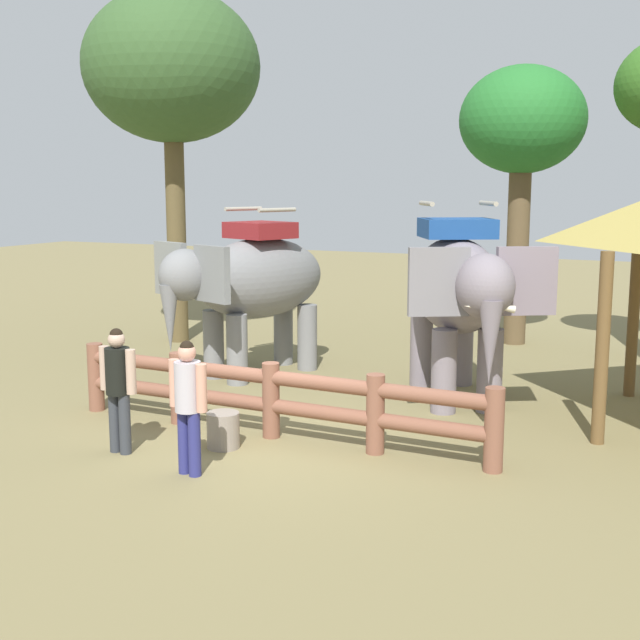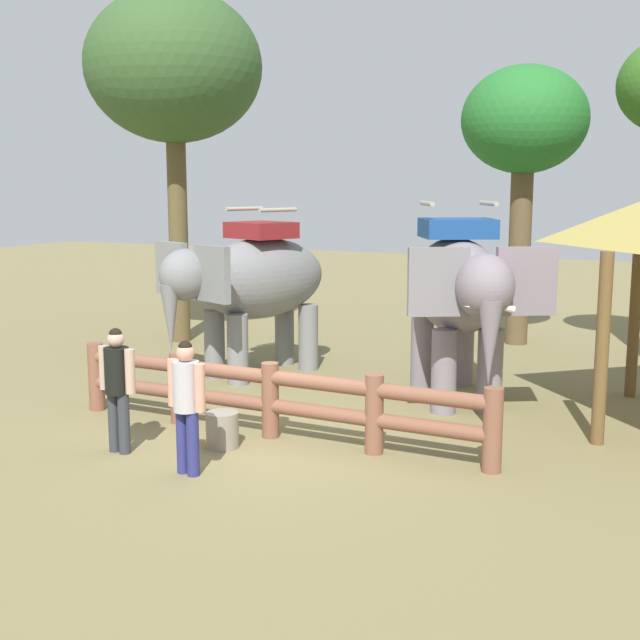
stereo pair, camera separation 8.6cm
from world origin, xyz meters
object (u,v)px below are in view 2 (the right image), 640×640
tourist_woman_in_black (187,398)px  feed_bucket (222,430)px  log_fence (270,395)px  elephant_near_left (252,282)px  tree_back_center (524,127)px  tree_far_left (174,70)px  tourist_man_in_blue (117,381)px  elephant_center (459,291)px

tourist_woman_in_black → feed_bucket: (-0.16, 1.05, -0.71)m
log_fence → tourist_woman_in_black: 1.77m
elephant_near_left → tree_back_center: tree_back_center is taller
tree_far_left → tree_back_center: bearing=22.3°
tourist_man_in_blue → log_fence: bearing=43.7°
tree_far_left → feed_bucket: (4.83, -6.13, -5.62)m
tourist_man_in_blue → feed_bucket: (1.11, 0.74, -0.71)m
elephant_near_left → elephant_center: (3.89, -0.24, 0.08)m
elephant_center → tree_far_left: tree_far_left is taller
elephant_near_left → tourist_woman_in_black: elephant_near_left is taller
log_fence → tourist_woman_in_black: tourist_woman_in_black is taller
tree_far_left → feed_bucket: bearing=-51.8°
tourist_man_in_blue → tree_far_left: bearing=118.5°
log_fence → tree_far_left: 9.19m
tree_far_left → tree_back_center: 7.52m
tourist_woman_in_black → feed_bucket: tourist_woman_in_black is taller
elephant_near_left → tourist_man_in_blue: size_ratio=2.20×
elephant_center → tourist_woman_in_black: size_ratio=2.27×
elephant_near_left → tourist_man_in_blue: (0.59, -4.58, -0.76)m
elephant_near_left → elephant_center: 3.90m
elephant_center → tree_back_center: (-0.15, 5.35, 2.86)m
log_fence → tourist_man_in_blue: tourist_man_in_blue is taller
log_fence → feed_bucket: 0.85m
elephant_near_left → tree_back_center: bearing=53.8°
tree_back_center → elephant_near_left: bearing=-126.2°
tree_back_center → tree_far_left: bearing=-157.7°
tree_far_left → tree_back_center: tree_far_left is taller
feed_bucket → elephant_center: bearing=58.8°
log_fence → feed_bucket: log_fence is taller
elephant_near_left → feed_bucket: size_ratio=7.57×
feed_bucket → tourist_man_in_blue: bearing=-146.5°
elephant_center → tree_back_center: bearing=91.6°
tourist_woman_in_black → tree_far_left: tree_far_left is taller
tree_far_left → feed_bucket: 9.62m
log_fence → tourist_man_in_blue: size_ratio=3.92×
tourist_man_in_blue → tree_back_center: size_ratio=0.28×
log_fence → elephant_center: elephant_center is taller
tourist_woman_in_black → tourist_man_in_blue: bearing=166.0°
elephant_center → tourist_man_in_blue: size_ratio=2.26×
tourist_woman_in_black → tree_far_left: (-5.00, 7.18, 4.91)m
log_fence → tourist_man_in_blue: (-1.48, -1.41, 0.35)m
elephant_near_left → tourist_woman_in_black: 5.29m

